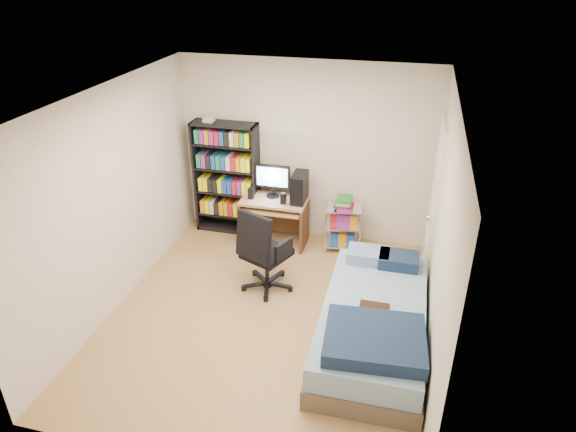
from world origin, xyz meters
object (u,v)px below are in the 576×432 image
(media_shelf, at_px, (227,177))
(office_chair, at_px, (264,264))
(computer_desk, at_px, (281,203))
(bed, at_px, (373,323))

(media_shelf, bearing_deg, office_chair, -54.84)
(computer_desk, relative_size, bed, 0.53)
(computer_desk, distance_m, office_chair, 1.19)
(computer_desk, bearing_deg, bed, -51.56)
(media_shelf, relative_size, office_chair, 1.57)
(media_shelf, xyz_separation_m, bed, (2.31, -2.02, -0.57))
(computer_desk, xyz_separation_m, bed, (1.46, -1.85, -0.34))
(media_shelf, xyz_separation_m, computer_desk, (0.85, -0.18, -0.23))
(computer_desk, bearing_deg, office_chair, -85.59)
(media_shelf, distance_m, office_chair, 1.70)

